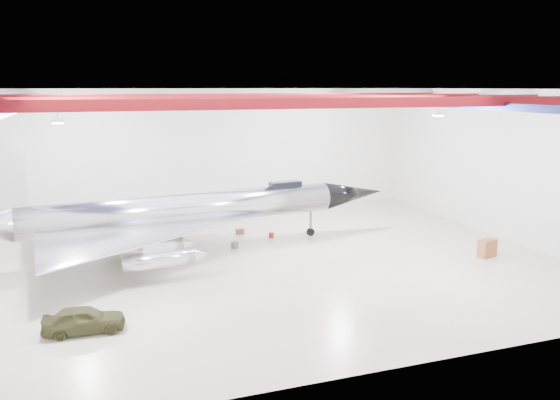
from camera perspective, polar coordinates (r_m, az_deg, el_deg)
name	(u,v)px	position (r m, az deg, el deg)	size (l,w,h in m)	color
floor	(242,263)	(35.46, -4.01, -6.60)	(40.00, 40.00, 0.00)	#C4B39C
wall_back	(197,152)	(48.66, -8.68, 4.95)	(40.00, 40.00, 0.00)	silver
wall_right	(502,165)	(43.66, 22.19, 3.45)	(30.00, 30.00, 0.00)	silver
ceiling	(239,89)	(33.67, -4.28, 11.47)	(40.00, 40.00, 0.00)	#0A0F38
ceiling_structure	(239,101)	(33.68, -4.27, 10.32)	(39.50, 29.50, 1.08)	maroon
jet_aircraft	(186,214)	(37.76, -9.83, -1.40)	(29.83, 18.55, 8.13)	silver
jeep	(84,320)	(27.27, -19.81, -11.67)	(1.48, 3.67, 1.25)	#323219
desk	(487,248)	(38.97, 20.83, -4.74)	(1.31, 0.66, 1.20)	brown
crate_ply	(124,255)	(37.92, -15.99, -5.57)	(0.45, 0.36, 0.31)	olive
toolbox_red	(154,234)	(42.71, -13.00, -3.45)	(0.48, 0.38, 0.33)	maroon
engine_drum	(235,245)	(38.66, -4.76, -4.69)	(0.51, 0.51, 0.46)	#59595B
parts_bin	(240,232)	(42.17, -4.21, -3.31)	(0.60, 0.48, 0.42)	olive
crate_small	(142,245)	(40.07, -14.18, -4.60)	(0.33, 0.27, 0.23)	#59595B
tool_chest	(271,235)	(41.15, -0.92, -3.69)	(0.41, 0.41, 0.37)	maroon
oil_barrel	(179,244)	(39.54, -10.52, -4.55)	(0.52, 0.41, 0.36)	olive
spares_box	(221,222)	(45.26, -6.16, -2.31)	(0.46, 0.46, 0.41)	#59595B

